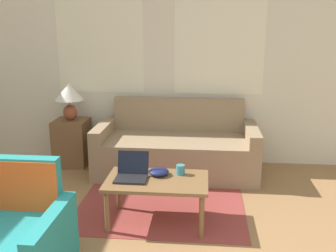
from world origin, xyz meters
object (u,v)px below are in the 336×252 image
at_px(coffee_table, 157,184).
at_px(laptop, 132,173).
at_px(couch, 177,150).
at_px(armchair, 9,248).
at_px(snack_bowl, 159,172).
at_px(table_lamp, 69,95).
at_px(cup_navy, 180,170).

distance_m(coffee_table, laptop, 0.25).
distance_m(couch, coffee_table, 1.29).
bearing_deg(armchair, couch, 66.28).
bearing_deg(armchair, snack_bowl, 49.47).
xyz_separation_m(couch, coffee_table, (-0.08, -1.28, 0.10)).
distance_m(table_lamp, snack_bowl, 1.89).
height_order(armchair, cup_navy, armchair).
relative_size(table_lamp, cup_navy, 5.13).
distance_m(armchair, cup_navy, 1.57).
relative_size(table_lamp, snack_bowl, 2.51).
relative_size(couch, table_lamp, 4.07).
relative_size(laptop, snack_bowl, 1.51).
bearing_deg(laptop, table_lamp, 126.40).
relative_size(coffee_table, snack_bowl, 4.89).
xyz_separation_m(laptop, cup_navy, (0.43, 0.13, -0.01)).
height_order(couch, table_lamp, table_lamp).
bearing_deg(coffee_table, armchair, -133.33).
height_order(couch, snack_bowl, couch).
bearing_deg(armchair, table_lamp, 98.68).
relative_size(couch, cup_navy, 20.87).
relative_size(table_lamp, coffee_table, 0.51).
bearing_deg(table_lamp, armchair, -81.32).
height_order(table_lamp, cup_navy, table_lamp).
distance_m(couch, laptop, 1.33).
distance_m(couch, cup_navy, 1.17).
relative_size(cup_navy, snack_bowl, 0.49).
distance_m(table_lamp, laptop, 1.81).
height_order(couch, armchair, couch).
relative_size(coffee_table, cup_navy, 9.98).
bearing_deg(snack_bowl, table_lamp, 134.05).
bearing_deg(laptop, couch, 76.43).
distance_m(laptop, snack_bowl, 0.25).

